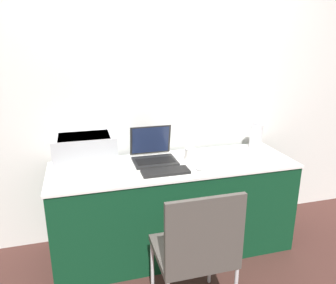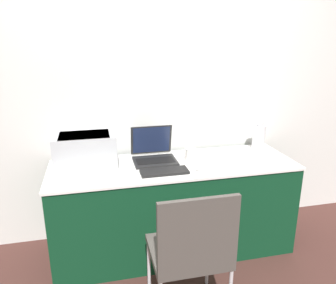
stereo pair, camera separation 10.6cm
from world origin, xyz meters
name	(u,v)px [view 2 (the right image)]	position (x,y,z in m)	size (l,w,h in m)	color
ground_plane	(183,270)	(0.00, 0.00, 0.00)	(14.00, 14.00, 0.00)	#472823
wall_back	(163,93)	(0.00, 0.72, 1.30)	(8.00, 0.05, 2.60)	silver
table	(174,207)	(0.00, 0.31, 0.39)	(1.98, 0.64, 0.79)	#0C381E
printer	(85,149)	(-0.69, 0.42, 0.93)	(0.47, 0.35, 0.27)	#B2B7BC
laptop_left	(154,153)	(-0.14, 0.44, 0.84)	(0.35, 0.32, 0.27)	black
external_keyboard	(164,172)	(-0.12, 0.15, 0.80)	(0.36, 0.14, 0.02)	black
coffee_cup	(190,155)	(0.15, 0.35, 0.84)	(0.09, 0.09, 0.11)	white
mouse	(199,169)	(0.16, 0.14, 0.80)	(0.07, 0.05, 0.03)	silver
metal_pitcher	(259,137)	(0.84, 0.49, 0.91)	(0.11, 0.11, 0.27)	silver
chair	(191,247)	(-0.08, -0.46, 0.55)	(0.47, 0.44, 0.94)	#4C4742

